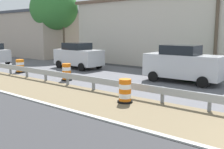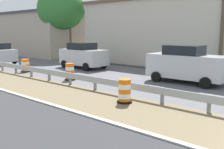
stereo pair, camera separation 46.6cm
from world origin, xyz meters
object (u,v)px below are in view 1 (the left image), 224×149
(traffic_barrel_close, at_px, (125,92))
(utility_pole_mid, at_px, (64,25))
(traffic_barrel_far, at_px, (20,67))
(traffic_barrel_mid, at_px, (67,73))
(car_trailing_near_lane, at_px, (183,64))
(car_mid_far_lane, at_px, (78,56))
(utility_pole_near, at_px, (217,18))

(traffic_barrel_close, distance_m, utility_pole_mid, 19.23)
(traffic_barrel_far, distance_m, utility_pole_mid, 10.22)
(traffic_barrel_mid, xyz_separation_m, car_trailing_near_lane, (4.00, -5.94, 0.64))
(car_mid_far_lane, bearing_deg, car_trailing_near_lane, -0.21)
(traffic_barrel_far, relative_size, car_trailing_near_lane, 0.21)
(traffic_barrel_far, bearing_deg, utility_pole_mid, 29.19)
(traffic_barrel_mid, bearing_deg, utility_pole_near, -37.41)
(traffic_barrel_close, distance_m, traffic_barrel_far, 11.30)
(utility_pole_mid, bearing_deg, car_trailing_near_lane, -105.65)
(traffic_barrel_close, xyz_separation_m, utility_pole_near, (10.31, -0.44, 3.54))
(traffic_barrel_mid, height_order, utility_pole_mid, utility_pole_mid)
(traffic_barrel_mid, distance_m, utility_pole_mid, 13.39)
(traffic_barrel_close, height_order, car_mid_far_lane, car_mid_far_lane)
(traffic_barrel_far, distance_m, utility_pole_near, 14.75)
(traffic_barrel_close, distance_m, traffic_barrel_mid, 6.28)
(traffic_barrel_close, distance_m, utility_pole_near, 10.91)
(traffic_barrel_mid, relative_size, utility_pole_near, 0.14)
(utility_pole_near, height_order, utility_pole_mid, utility_pole_near)
(car_mid_far_lane, relative_size, utility_pole_near, 0.55)
(utility_pole_near, bearing_deg, traffic_barrel_mid, 142.59)
(car_trailing_near_lane, distance_m, car_mid_far_lane, 9.37)
(traffic_barrel_close, relative_size, utility_pole_mid, 0.15)
(traffic_barrel_close, xyz_separation_m, car_mid_far_lane, (6.26, 9.39, 0.60))
(car_mid_far_lane, bearing_deg, utility_pole_mid, 149.45)
(traffic_barrel_mid, distance_m, car_trailing_near_lane, 7.19)
(utility_pole_near, relative_size, utility_pole_mid, 1.09)
(car_mid_far_lane, xyz_separation_m, utility_pole_mid, (4.10, 6.47, 2.62))
(car_trailing_near_lane, bearing_deg, traffic_barrel_close, -91.22)
(car_mid_far_lane, height_order, utility_pole_near, utility_pole_near)
(traffic_barrel_far, bearing_deg, traffic_barrel_close, -99.69)
(traffic_barrel_close, height_order, traffic_barrel_far, traffic_barrel_close)
(car_trailing_near_lane, relative_size, utility_pole_near, 0.60)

